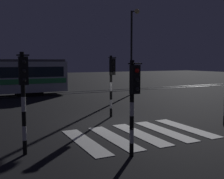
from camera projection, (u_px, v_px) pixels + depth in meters
The scene contains 8 objects.
ground_plane at pixel (111, 122), 13.99m from camera, with size 120.00×120.00×0.00m, color black.
rail_near at pixel (48, 95), 25.17m from camera, with size 80.00×0.12×0.03m, color #59595E.
rail_far at pixel (44, 93), 26.43m from camera, with size 80.00×0.12×0.03m, color #59595E.
crosswalk_zebra at pixel (140, 134), 11.67m from camera, with size 5.75×3.99×0.02m.
traffic_light_kerb_mid_left at pixel (133, 94), 8.69m from camera, with size 0.36×0.42×3.11m.
traffic_light_median_centre at pixel (112, 77), 15.07m from camera, with size 0.36×0.42×3.39m.
traffic_light_corner_near_left at pixel (23, 88), 8.85m from camera, with size 0.36×0.42×3.38m.
street_lamp_trackside_right at pixel (133, 42), 24.96m from camera, with size 0.44×1.21×7.65m.
Camera 1 is at (-6.30, -12.22, 3.08)m, focal length 44.33 mm.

